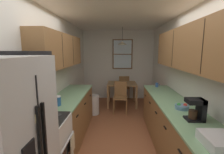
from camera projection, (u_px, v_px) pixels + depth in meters
name	position (u px, v px, depth m)	size (l,w,h in m)	color
ground_plane	(118.00, 131.00, 3.63)	(12.00, 12.00, 0.00)	brown
wall_left	(56.00, 75.00, 3.48)	(0.10, 9.00, 2.55)	silver
wall_right	(182.00, 76.00, 3.38)	(0.10, 9.00, 2.55)	silver
wall_back	(118.00, 65.00, 6.04)	(4.40, 0.10, 2.55)	silver
ceiling_slab	(118.00, 11.00, 3.21)	(4.40, 9.00, 0.08)	white
stove_range	(43.00, 151.00, 2.13)	(0.66, 0.64, 1.10)	white
microwave_over_range	(27.00, 65.00, 1.95)	(0.39, 0.60, 0.33)	black
counter_left	(71.00, 115.00, 3.42)	(0.64, 1.96, 0.90)	olive
upper_cabinets_left	(60.00, 51.00, 3.15)	(0.33, 2.04, 0.64)	olive
counter_right	(178.00, 134.00, 2.62)	(0.64, 3.42, 0.90)	olive
upper_cabinets_right	(196.00, 48.00, 2.35)	(0.33, 3.10, 0.68)	olive
dining_table	(122.00, 87.00, 5.31)	(0.95, 0.81, 0.75)	olive
dining_chair_near	(120.00, 95.00, 4.72)	(0.42, 0.42, 0.90)	olive
dining_chair_far	(124.00, 86.00, 5.93)	(0.43, 0.43, 0.90)	olive
pendant_light	(122.00, 43.00, 5.08)	(0.30, 0.30, 0.55)	black
back_window	(122.00, 54.00, 5.90)	(0.73, 0.05, 1.09)	brown
trash_bin	(93.00, 105.00, 4.59)	(0.33, 0.33, 0.55)	silver
storage_canister	(57.00, 101.00, 2.65)	(0.11, 0.11, 0.16)	#265999
dish_towel	(72.00, 143.00, 2.27)	(0.02, 0.16, 0.24)	beige
coffee_maker	(197.00, 109.00, 2.07)	(0.22, 0.18, 0.29)	black
mug_by_coffeemaker	(157.00, 85.00, 4.03)	(0.11, 0.07, 0.10)	#335999
fruit_bowl	(182.00, 107.00, 2.50)	(0.21, 0.21, 0.09)	#597F9E
dish_rack	(219.00, 141.00, 1.51)	(0.28, 0.34, 0.10)	silver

